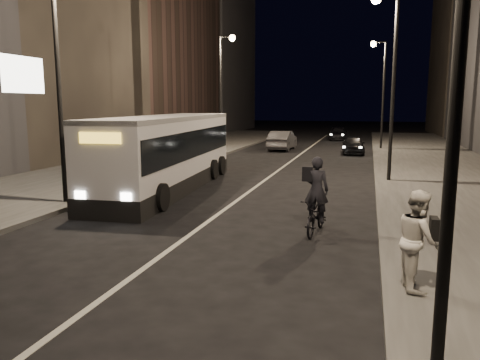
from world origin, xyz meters
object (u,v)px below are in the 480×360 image
Objects in this scene: streetlight_left_near at (64,50)px; city_bus at (168,150)px; pedestrian_woman at (418,240)px; car_mid at (282,140)px; car_near at (353,145)px; streetlight_left_far at (224,78)px; streetlight_right_mid at (388,62)px; cyclist_on_bicycle at (317,208)px; car_far at (338,134)px; streetlight_right_far at (380,80)px.

streetlight_left_near is 0.70× the size of city_bus.
pedestrian_woman is 28.14m from car_mid.
car_near is 5.61m from car_mid.
streetlight_left_far is 1.79× the size of car_mid.
streetlight_right_mid is 3.72× the size of cyclist_on_bicycle.
streetlight_left_near reaches higher than cyclist_on_bicycle.
car_mid is (-5.44, 1.36, 0.10)m from car_near.
pedestrian_woman is 39.08m from car_far.
streetlight_right_far is at bearing 66.04° from streetlight_left_near.
streetlight_left_near is (-10.66, -24.00, 0.00)m from streetlight_right_far.
streetlight_right_mid is at bearing 117.84° from car_mid.
streetlight_left_far is (-10.66, -6.00, 0.00)m from streetlight_right_far.
cyclist_on_bicycle is (8.67, -1.29, -4.63)m from streetlight_left_near.
streetlight_right_mid is at bearing -43.16° from streetlight_left_far.
streetlight_left_far is 7.07m from car_mid.
streetlight_right_mid is 26.48m from car_far.
pedestrian_woman is at bearing -49.07° from city_bus.
streetlight_right_far is 0.70× the size of city_bus.
streetlight_right_mid is 10.33m from city_bus.
cyclist_on_bicycle is at bearing -8.44° from streetlight_left_near.
car_far is (7.04, 15.80, -4.74)m from streetlight_left_far.
streetlight_left_far is 0.70× the size of city_bus.
car_mid is at bearing 80.96° from city_bus.
city_bus is 5.30× the size of cyclist_on_bicycle.
streetlight_left_near is 1.00× the size of streetlight_left_far.
streetlight_right_far reaches higher than car_near.
car_mid is (3.49, 22.06, -4.61)m from streetlight_left_near.
car_mid reaches higher than car_near.
streetlight_left_near is 5.79m from city_bus.
streetlight_right_far is at bearing 62.32° from city_bus.
pedestrian_woman is at bearing -52.63° from cyclist_on_bicycle.
city_bus is at bearing 35.67° from pedestrian_woman.
cyclist_on_bicycle is at bearing -102.12° from streetlight_right_mid.
streetlight_right_mid reaches higher than car_far.
pedestrian_woman is (10.93, -23.08, -4.27)m from streetlight_left_far.
city_bus is 18.10m from car_mid.
pedestrian_woman is at bearing 106.14° from car_mid.
streetlight_right_far reaches higher than pedestrian_woman.
car_mid is at bearing 162.39° from car_near.
streetlight_left_far is at bearing -166.76° from car_near.
city_bus is at bearing -103.62° from car_far.
cyclist_on_bicycle is 35.12m from car_far.
streetlight_left_far is 17.94m from car_far.
car_mid is at bearing 49.28° from streetlight_left_far.
car_far is at bearing 99.21° from cyclist_on_bicycle.
streetlight_right_far is at bearing -164.03° from car_mid.
car_mid is at bearing 81.01° from streetlight_left_near.
streetlight_right_far and streetlight_left_near have the same top height.
streetlight_right_mid is 0.70× the size of city_bus.
car_near is 0.84× the size of car_mid.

